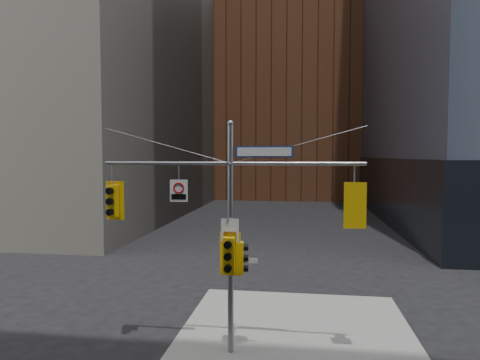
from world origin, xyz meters
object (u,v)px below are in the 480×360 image
(traffic_light_east_arm, at_px, (354,205))
(street_sign_blade, at_px, (264,152))
(regulatory_sign_arm, at_px, (179,190))
(traffic_light_pole_front, at_px, (229,255))
(signal_assembly, at_px, (231,215))
(traffic_light_west_arm, at_px, (113,201))
(traffic_light_pole_side, at_px, (241,258))

(traffic_light_east_arm, height_order, street_sign_blade, street_sign_blade)
(traffic_light_east_arm, height_order, regulatory_sign_arm, regulatory_sign_arm)
(regulatory_sign_arm, bearing_deg, traffic_light_pole_front, -15.35)
(traffic_light_pole_front, height_order, regulatory_sign_arm, regulatory_sign_arm)
(regulatory_sign_arm, bearing_deg, signal_assembly, -5.99)
(signal_assembly, distance_m, street_sign_blade, 2.19)
(signal_assembly, height_order, traffic_light_east_arm, signal_assembly)
(traffic_light_west_arm, bearing_deg, traffic_light_east_arm, 2.54)
(traffic_light_pole_side, xyz_separation_m, traffic_light_pole_front, (-0.32, -0.28, 0.14))
(traffic_light_west_arm, distance_m, traffic_light_pole_front, 4.11)
(traffic_light_east_arm, height_order, traffic_light_pole_side, traffic_light_east_arm)
(traffic_light_west_arm, height_order, street_sign_blade, street_sign_blade)
(street_sign_blade, height_order, regulatory_sign_arm, street_sign_blade)
(signal_assembly, xyz_separation_m, traffic_light_pole_side, (0.32, 0.01, -1.31))
(signal_assembly, bearing_deg, traffic_light_pole_front, -89.96)
(signal_assembly, distance_m, traffic_light_west_arm, 3.82)
(signal_assembly, relative_size, traffic_light_pole_front, 6.04)
(traffic_light_pole_front, height_order, street_sign_blade, street_sign_blade)
(regulatory_sign_arm, bearing_deg, street_sign_blade, -6.20)
(signal_assembly, relative_size, regulatory_sign_arm, 11.66)
(street_sign_blade, bearing_deg, traffic_light_west_arm, -178.50)
(signal_assembly, relative_size, street_sign_blade, 4.61)
(traffic_light_pole_front, bearing_deg, street_sign_blade, 16.37)
(traffic_light_west_arm, relative_size, street_sign_blade, 0.72)
(signal_assembly, xyz_separation_m, traffic_light_west_arm, (-3.80, 0.01, 0.38))
(traffic_light_east_arm, bearing_deg, traffic_light_pole_side, -2.74)
(signal_assembly, bearing_deg, traffic_light_east_arm, 0.01)
(street_sign_blade, bearing_deg, traffic_light_east_arm, 1.57)
(signal_assembly, height_order, traffic_light_pole_side, signal_assembly)
(traffic_light_west_arm, bearing_deg, traffic_light_pole_front, -1.57)
(street_sign_blade, bearing_deg, regulatory_sign_arm, -177.87)
(street_sign_blade, bearing_deg, signal_assembly, -178.20)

